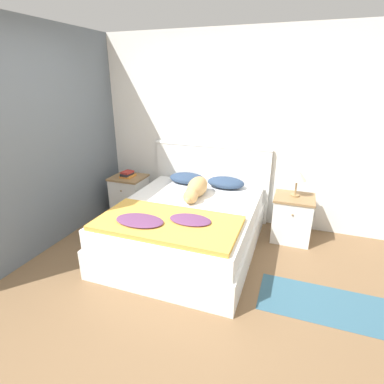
% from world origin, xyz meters
% --- Properties ---
extents(ground_plane, '(16.00, 16.00, 0.00)m').
position_xyz_m(ground_plane, '(0.00, 0.00, 0.00)').
color(ground_plane, brown).
extents(wall_back, '(9.00, 0.06, 2.55)m').
position_xyz_m(wall_back, '(0.00, 2.13, 1.27)').
color(wall_back, white).
rests_on(wall_back, ground_plane).
extents(wall_side_left, '(0.06, 3.10, 2.55)m').
position_xyz_m(wall_side_left, '(-1.65, 1.05, 1.27)').
color(wall_side_left, slate).
rests_on(wall_side_left, ground_plane).
extents(bed, '(1.60, 1.93, 0.56)m').
position_xyz_m(bed, '(-0.03, 1.07, 0.28)').
color(bed, white).
rests_on(bed, ground_plane).
extents(headboard, '(1.68, 0.06, 1.09)m').
position_xyz_m(headboard, '(-0.03, 2.06, 0.57)').
color(headboard, white).
rests_on(headboard, ground_plane).
extents(nightstand_left, '(0.48, 0.45, 0.58)m').
position_xyz_m(nightstand_left, '(-1.21, 1.73, 0.29)').
color(nightstand_left, white).
rests_on(nightstand_left, ground_plane).
extents(nightstand_right, '(0.48, 0.45, 0.58)m').
position_xyz_m(nightstand_right, '(1.15, 1.73, 0.29)').
color(nightstand_right, white).
rests_on(nightstand_right, ground_plane).
extents(pillow_left, '(0.50, 0.32, 0.14)m').
position_xyz_m(pillow_left, '(-0.31, 1.82, 0.63)').
color(pillow_left, navy).
rests_on(pillow_left, bed).
extents(pillow_right, '(0.50, 0.32, 0.14)m').
position_xyz_m(pillow_right, '(0.25, 1.82, 0.63)').
color(pillow_right, navy).
rests_on(pillow_right, bed).
extents(quilt, '(1.44, 0.77, 0.09)m').
position_xyz_m(quilt, '(-0.04, 0.54, 0.59)').
color(quilt, gold).
rests_on(quilt, bed).
extents(dog, '(0.23, 0.66, 0.24)m').
position_xyz_m(dog, '(-0.01, 1.36, 0.67)').
color(dog, tan).
rests_on(dog, bed).
extents(book_stack, '(0.17, 0.22, 0.08)m').
position_xyz_m(book_stack, '(-1.21, 1.72, 0.62)').
color(book_stack, orange).
rests_on(book_stack, nightstand_left).
extents(table_lamp, '(0.21, 0.21, 0.35)m').
position_xyz_m(table_lamp, '(1.15, 1.76, 0.85)').
color(table_lamp, '#9E7A4C').
rests_on(table_lamp, nightstand_right).
extents(rug, '(1.26, 0.56, 0.00)m').
position_xyz_m(rug, '(1.57, 0.58, 0.00)').
color(rug, '#335B70').
rests_on(rug, ground_plane).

